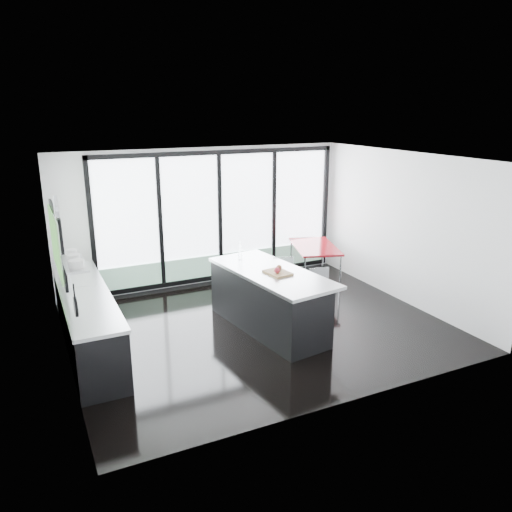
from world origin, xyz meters
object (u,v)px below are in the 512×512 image
bar_stool_near (322,303)px  island (268,300)px  bar_stool_far (285,293)px  red_table (314,263)px

bar_stool_near → island: bearing=178.2°
island → bar_stool_far: island is taller
bar_stool_near → bar_stool_far: bearing=130.9°
island → red_table: bearing=40.7°
bar_stool_near → bar_stool_far: (-0.37, 0.62, 0.03)m
red_table → island: bearing=-139.3°
bar_stool_far → red_table: bearing=57.5°
bar_stool_far → red_table: size_ratio=0.53×
island → bar_stool_near: size_ratio=3.53×
island → bar_stool_near: 0.96m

